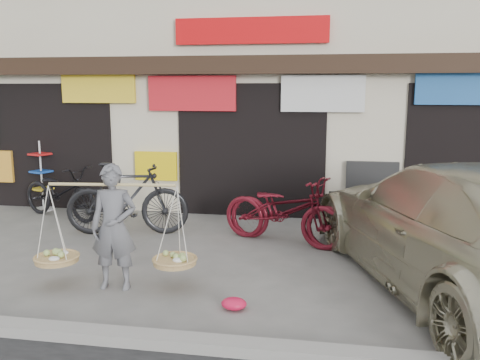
% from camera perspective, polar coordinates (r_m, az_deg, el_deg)
% --- Properties ---
extents(ground, '(70.00, 70.00, 0.00)m').
position_cam_1_polar(ground, '(7.27, -2.90, -10.74)').
color(ground, slate).
rests_on(ground, ground).
extents(kerb, '(70.00, 0.25, 0.12)m').
position_cam_1_polar(kerb, '(5.49, -7.68, -17.49)').
color(kerb, gray).
rests_on(kerb, ground).
extents(shophouse_block, '(14.00, 6.32, 7.00)m').
position_cam_1_polar(shophouse_block, '(13.15, 3.23, 13.95)').
color(shophouse_block, beige).
rests_on(shophouse_block, ground).
extents(street_vendor, '(2.13, 0.73, 1.65)m').
position_cam_1_polar(street_vendor, '(6.83, -13.95, -5.69)').
color(street_vendor, slate).
rests_on(street_vendor, ground).
extents(bike_0, '(2.18, 1.43, 1.08)m').
position_cam_1_polar(bike_0, '(10.86, -19.52, -1.27)').
color(bike_0, black).
rests_on(bike_0, ground).
extents(bike_1, '(2.27, 1.02, 1.32)m').
position_cam_1_polar(bike_1, '(9.30, -12.56, -2.05)').
color(bike_1, black).
rests_on(bike_1, ground).
extents(bike_2, '(2.31, 1.47, 1.15)m').
position_cam_1_polar(bike_2, '(8.60, 5.38, -3.43)').
color(bike_2, maroon).
rests_on(bike_2, ground).
extents(bike_3, '(2.31, 1.47, 1.15)m').
position_cam_1_polar(bike_3, '(8.61, 4.78, -3.41)').
color(bike_3, maroon).
rests_on(bike_3, ground).
extents(suv, '(4.08, 6.37, 1.72)m').
position_cam_1_polar(suv, '(7.10, 23.70, -4.88)').
color(suv, '#BBB596').
rests_on(suv, ground).
extents(display_rack, '(0.46, 0.46, 1.50)m').
position_cam_1_polar(display_rack, '(11.70, -21.35, -0.26)').
color(display_rack, silver).
rests_on(display_rack, ground).
extents(red_bag, '(0.31, 0.25, 0.14)m').
position_cam_1_polar(red_bag, '(6.24, -0.69, -13.71)').
color(red_bag, red).
rests_on(red_bag, ground).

